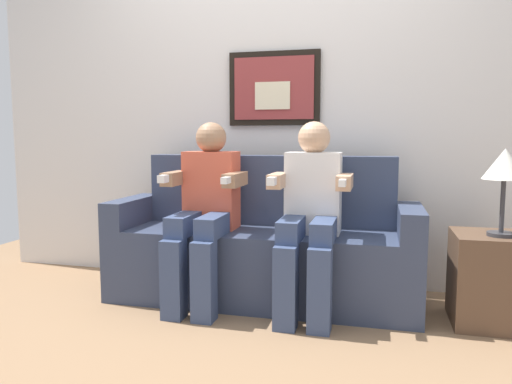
# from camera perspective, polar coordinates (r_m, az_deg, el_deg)

# --- Properties ---
(ground_plane) EXTENTS (5.58, 5.58, 0.00)m
(ground_plane) POSITION_cam_1_polar(r_m,az_deg,el_deg) (2.86, -0.76, -14.41)
(ground_plane) COLOR #8C6B4C
(back_wall_assembly) EXTENTS (4.29, 0.10, 2.60)m
(back_wall_assembly) POSITION_cam_1_polar(r_m,az_deg,el_deg) (3.43, 2.54, 11.15)
(back_wall_assembly) COLOR silver
(back_wall_assembly) RESTS_ON ground_plane
(couch) EXTENTS (1.89, 0.58, 0.90)m
(couch) POSITION_cam_1_polar(r_m,az_deg,el_deg) (3.07, 0.80, -6.86)
(couch) COLOR #333D56
(couch) RESTS_ON ground_plane
(person_on_left) EXTENTS (0.46, 0.56, 1.11)m
(person_on_left) POSITION_cam_1_polar(r_m,az_deg,el_deg) (2.95, -5.99, -1.63)
(person_on_left) COLOR #D8593F
(person_on_left) RESTS_ON ground_plane
(person_on_right) EXTENTS (0.46, 0.56, 1.11)m
(person_on_right) POSITION_cam_1_polar(r_m,az_deg,el_deg) (2.80, 6.40, -2.07)
(person_on_right) COLOR white
(person_on_right) RESTS_ON ground_plane
(side_table_right) EXTENTS (0.40, 0.40, 0.50)m
(side_table_right) POSITION_cam_1_polar(r_m,az_deg,el_deg) (2.97, 25.79, -9.20)
(side_table_right) COLOR brown
(side_table_right) RESTS_ON ground_plane
(table_lamp) EXTENTS (0.22, 0.22, 0.46)m
(table_lamp) POSITION_cam_1_polar(r_m,az_deg,el_deg) (2.83, 27.10, 2.51)
(table_lamp) COLOR #333338
(table_lamp) RESTS_ON side_table_right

